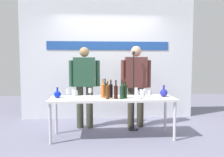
# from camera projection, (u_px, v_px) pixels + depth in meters

# --- Properties ---
(ground_plane) EXTENTS (10.00, 10.00, 0.00)m
(ground_plane) POSITION_uv_depth(u_px,v_px,m) (113.00, 137.00, 3.96)
(ground_plane) COLOR slate
(back_wall) EXTENTS (4.13, 0.11, 3.00)m
(back_wall) POSITION_uv_depth(u_px,v_px,m) (108.00, 56.00, 5.24)
(back_wall) COLOR white
(back_wall) RESTS_ON ground
(display_table) EXTENTS (2.23, 0.62, 0.72)m
(display_table) POSITION_uv_depth(u_px,v_px,m) (113.00, 101.00, 3.91)
(display_table) COLOR silver
(display_table) RESTS_ON ground
(decanter_blue_left) EXTENTS (0.12, 0.12, 0.19)m
(decanter_blue_left) POSITION_uv_depth(u_px,v_px,m) (57.00, 94.00, 3.87)
(decanter_blue_left) COLOR #0A25BB
(decanter_blue_left) RESTS_ON display_table
(decanter_blue_right) EXTENTS (0.14, 0.14, 0.21)m
(decanter_blue_right) POSITION_uv_depth(u_px,v_px,m) (164.00, 93.00, 4.00)
(decanter_blue_right) COLOR #232997
(decanter_blue_right) RESTS_ON display_table
(presenter_left) EXTENTS (0.63, 0.22, 1.66)m
(presenter_left) POSITION_uv_depth(u_px,v_px,m) (85.00, 82.00, 4.45)
(presenter_left) COLOR #3B3D2E
(presenter_left) RESTS_ON ground
(presenter_right) EXTENTS (0.63, 0.22, 1.69)m
(presenter_right) POSITION_uv_depth(u_px,v_px,m) (136.00, 81.00, 4.53)
(presenter_right) COLOR #3A3629
(presenter_right) RESTS_ON ground
(wine_bottle_0) EXTENTS (0.07, 0.07, 0.33)m
(wine_bottle_0) POSITION_uv_depth(u_px,v_px,m) (105.00, 89.00, 4.10)
(wine_bottle_0) COLOR black
(wine_bottle_0) RESTS_ON display_table
(wine_bottle_1) EXTENTS (0.07, 0.07, 0.33)m
(wine_bottle_1) POSITION_uv_depth(u_px,v_px,m) (116.00, 91.00, 3.79)
(wine_bottle_1) COLOR black
(wine_bottle_1) RESTS_ON display_table
(wine_bottle_2) EXTENTS (0.07, 0.07, 0.32)m
(wine_bottle_2) POSITION_uv_depth(u_px,v_px,m) (122.00, 91.00, 3.76)
(wine_bottle_2) COLOR #193624
(wine_bottle_2) RESTS_ON display_table
(wine_bottle_3) EXTENTS (0.07, 0.07, 0.33)m
(wine_bottle_3) POSITION_uv_depth(u_px,v_px,m) (125.00, 90.00, 3.83)
(wine_bottle_3) COLOR black
(wine_bottle_3) RESTS_ON display_table
(wine_bottle_4) EXTENTS (0.07, 0.07, 0.33)m
(wine_bottle_4) POSITION_uv_depth(u_px,v_px,m) (111.00, 90.00, 3.90)
(wine_bottle_4) COLOR black
(wine_bottle_4) RESTS_ON display_table
(wine_bottle_5) EXTENTS (0.07, 0.07, 0.32)m
(wine_bottle_5) POSITION_uv_depth(u_px,v_px,m) (108.00, 91.00, 3.75)
(wine_bottle_5) COLOR #532E12
(wine_bottle_5) RESTS_ON display_table
(wine_bottle_6) EXTENTS (0.08, 0.08, 0.33)m
(wine_bottle_6) POSITION_uv_depth(u_px,v_px,m) (103.00, 90.00, 3.90)
(wine_bottle_6) COLOR #D26322
(wine_bottle_6) RESTS_ON display_table
(wine_glass_left_0) EXTENTS (0.06, 0.06, 0.16)m
(wine_glass_left_0) POSITION_uv_depth(u_px,v_px,m) (90.00, 90.00, 4.04)
(wine_glass_left_0) COLOR white
(wine_glass_left_0) RESTS_ON display_table
(wine_glass_left_1) EXTENTS (0.06, 0.06, 0.16)m
(wine_glass_left_1) POSITION_uv_depth(u_px,v_px,m) (74.00, 92.00, 3.77)
(wine_glass_left_1) COLOR white
(wine_glass_left_1) RESTS_ON display_table
(wine_glass_left_2) EXTENTS (0.07, 0.07, 0.16)m
(wine_glass_left_2) POSITION_uv_depth(u_px,v_px,m) (76.00, 93.00, 3.67)
(wine_glass_left_2) COLOR white
(wine_glass_left_2) RESTS_ON display_table
(wine_glass_left_3) EXTENTS (0.06, 0.06, 0.14)m
(wine_glass_left_3) POSITION_uv_depth(u_px,v_px,m) (74.00, 91.00, 4.07)
(wine_glass_left_3) COLOR white
(wine_glass_left_3) RESTS_ON display_table
(wine_glass_left_4) EXTENTS (0.06, 0.06, 0.15)m
(wine_glass_left_4) POSITION_uv_depth(u_px,v_px,m) (68.00, 92.00, 3.91)
(wine_glass_left_4) COLOR white
(wine_glass_left_4) RESTS_ON display_table
(wine_glass_right_0) EXTENTS (0.07, 0.07, 0.15)m
(wine_glass_right_0) POSITION_uv_depth(u_px,v_px,m) (137.00, 93.00, 3.74)
(wine_glass_right_0) COLOR white
(wine_glass_right_0) RESTS_ON display_table
(wine_glass_right_1) EXTENTS (0.07, 0.07, 0.15)m
(wine_glass_right_1) POSITION_uv_depth(u_px,v_px,m) (145.00, 91.00, 3.96)
(wine_glass_right_1) COLOR white
(wine_glass_right_1) RESTS_ON display_table
(wine_glass_right_2) EXTENTS (0.06, 0.06, 0.15)m
(wine_glass_right_2) POSITION_uv_depth(u_px,v_px,m) (143.00, 94.00, 3.68)
(wine_glass_right_2) COLOR white
(wine_glass_right_2) RESTS_ON display_table
(wine_glass_right_3) EXTENTS (0.06, 0.06, 0.16)m
(wine_glass_right_3) POSITION_uv_depth(u_px,v_px,m) (141.00, 92.00, 3.81)
(wine_glass_right_3) COLOR white
(wine_glass_right_3) RESTS_ON display_table
(wine_glass_right_4) EXTENTS (0.06, 0.06, 0.17)m
(wine_glass_right_4) POSITION_uv_depth(u_px,v_px,m) (136.00, 90.00, 3.98)
(wine_glass_right_4) COLOR white
(wine_glass_right_4) RESTS_ON display_table
(wine_glass_right_5) EXTENTS (0.07, 0.07, 0.16)m
(wine_glass_right_5) POSITION_uv_depth(u_px,v_px,m) (150.00, 93.00, 3.69)
(wine_glass_right_5) COLOR white
(wine_glass_right_5) RESTS_ON display_table
(microphone_stand) EXTENTS (0.20, 0.20, 1.58)m
(microphone_stand) POSITION_uv_depth(u_px,v_px,m) (133.00, 104.00, 4.34)
(microphone_stand) COLOR black
(microphone_stand) RESTS_ON ground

